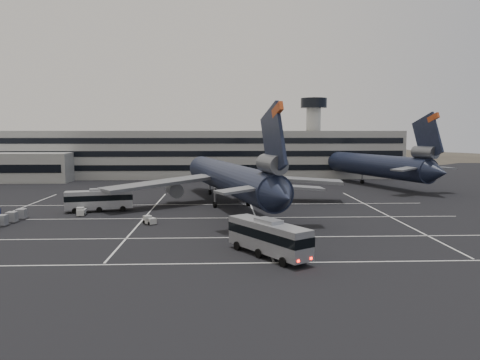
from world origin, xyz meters
The scene contains 10 objects.
ground centered at (0.00, 0.00, 0.00)m, with size 260.00×260.00×0.00m, color black.
lane_markings centered at (0.95, 0.72, 0.01)m, with size 90.00×55.62×0.01m.
terminal centered at (-2.95, 71.14, 6.93)m, with size 125.00×26.00×24.00m.
hills centered at (17.99, 170.00, -12.07)m, with size 352.00×180.00×44.00m.
trijet_main centered at (7.98, 16.56, 5.25)m, with size 45.90×56.91×18.08m.
trijet_far centered at (44.28, 51.04, 5.43)m, with size 26.81×56.10×18.08m.
bus_near centered at (11.66, -19.33, 2.31)m, with size 8.77×11.58×4.23m.
bus_far centered at (-14.82, 11.07, 2.19)m, with size 11.62×5.12×4.00m.
tug_a centered at (-16.73, 7.13, 0.65)m, with size 1.55×2.38×1.46m.
tug_b centered at (-4.30, -0.55, 0.60)m, with size 2.29×2.45×1.36m.
Camera 1 is at (6.42, -70.29, 13.96)m, focal length 35.00 mm.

